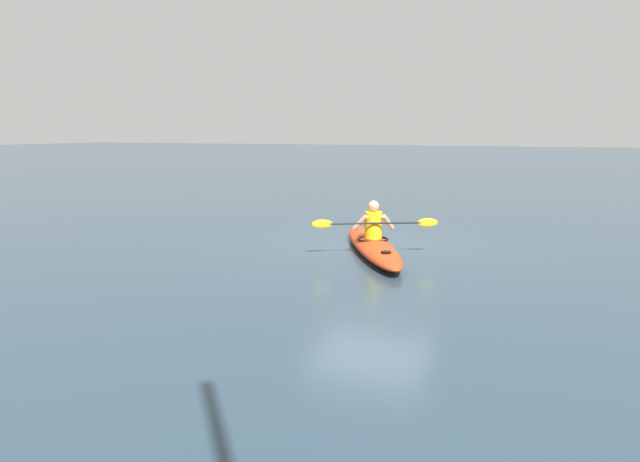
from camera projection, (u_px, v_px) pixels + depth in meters
The scene contains 3 objects.
ground_plane at pixel (372, 245), 12.75m from camera, with size 160.00×160.00×0.00m, color #283D4C.
kayak at pixel (373, 245), 11.96m from camera, with size 2.69×4.26×0.29m.
kayaker at pixel (374, 223), 11.80m from camera, with size 2.16×1.17×0.74m.
Camera 1 is at (-3.88, 11.97, 2.37)m, focal length 34.51 mm.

